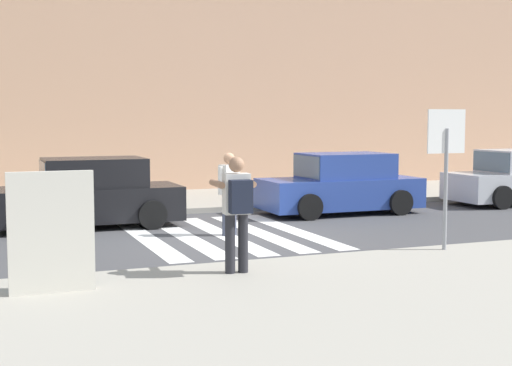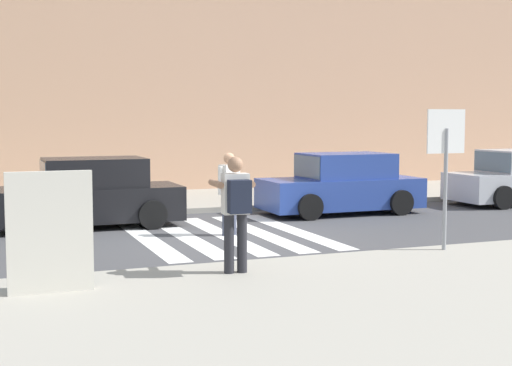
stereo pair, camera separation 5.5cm
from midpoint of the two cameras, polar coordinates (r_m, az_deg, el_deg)
The scene contains 15 objects.
ground_plane at distance 14.83m, azimuth -2.55°, elevation -4.25°, with size 120.00×120.00×0.00m, color #424244.
sidewalk_near at distance 9.29m, azimuth 10.11°, elevation -9.55°, with size 60.00×6.00×0.14m, color #9E998C.
sidewalk_far at distance 20.54m, azimuth -7.99°, elevation -1.49°, with size 60.00×4.80×0.14m, color #9E998C.
building_facade_far at distance 24.74m, azimuth -10.50°, elevation 8.29°, with size 56.00×4.00×7.64m, color tan.
crosswalk_stripe_0 at distance 14.59m, azimuth -8.78°, elevation -4.44°, with size 0.44×5.20×0.01m, color silver.
crosswalk_stripe_1 at distance 14.78m, azimuth -5.75°, elevation -4.28°, with size 0.44×5.20×0.01m, color silver.
crosswalk_stripe_2 at distance 15.02m, azimuth -2.80°, elevation -4.12°, with size 0.44×5.20×0.01m, color silver.
crosswalk_stripe_3 at distance 15.29m, azimuth 0.05°, elevation -3.95°, with size 0.44×5.20×0.01m, color silver.
crosswalk_stripe_4 at distance 15.60m, azimuth 2.79°, elevation -3.77°, with size 0.44×5.20×0.01m, color silver.
stop_sign at distance 12.76m, azimuth 14.84°, elevation 2.73°, with size 0.76×0.08×2.44m.
photographer_with_backpack at distance 10.47m, azimuth -1.68°, elevation -1.71°, with size 0.62×0.87×1.72m.
pedestrian_crossing at distance 14.78m, azimuth -2.27°, elevation -0.47°, with size 0.54×0.37×1.72m.
parked_car_black at distance 16.40m, azimuth -13.27°, elevation -0.93°, with size 4.10×1.92×1.55m.
parked_car_blue at distance 18.40m, azimuth 6.75°, elevation -0.18°, with size 4.10×1.92×1.55m.
advertising_board at distance 9.71m, azimuth -16.22°, elevation -3.80°, with size 1.10×0.11×1.60m.
Camera 1 is at (-4.76, -13.84, 2.41)m, focal length 50.00 mm.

